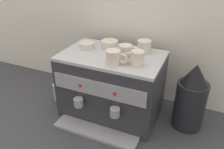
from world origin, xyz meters
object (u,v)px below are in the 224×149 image
Objects in this scene: ceramic_cup_0 at (144,46)px; ceramic_cup_1 at (137,58)px; ceramic_cup_3 at (126,51)px; ceramic_bowl_0 at (87,45)px; espresso_machine at (112,85)px; ceramic_cup_2 at (114,57)px; milk_pitcher at (59,91)px; ceramic_bowl_1 at (109,44)px; coffee_grinder at (191,98)px.

ceramic_cup_0 is 1.08× the size of ceramic_cup_1.
ceramic_bowl_0 is at bearing 172.28° from ceramic_cup_3.
espresso_machine is 0.27m from ceramic_cup_2.
milk_pitcher is (-0.57, -0.14, -0.38)m from ceramic_cup_0.
ceramic_cup_1 is 1.01× the size of ceramic_cup_3.
ceramic_bowl_1 is at bearing 31.05° from ceramic_bowl_0.
ceramic_bowl_1 is at bearing 120.31° from espresso_machine.
ceramic_bowl_1 reaches higher than ceramic_bowl_0.
ceramic_cup_1 reaches higher than ceramic_cup_2.
ceramic_bowl_1 is (0.12, 0.07, 0.00)m from ceramic_bowl_0.
ceramic_cup_3 reaches higher than milk_pitcher.
ceramic_bowl_1 is at bearing 119.70° from ceramic_cup_2.
ceramic_cup_2 is 0.25m from ceramic_bowl_1.
ceramic_cup_2 is at bearing -158.15° from coffee_grinder.
ceramic_cup_1 is at bearing -39.60° from ceramic_cup_3.
ceramic_cup_2 is at bearing -114.31° from ceramic_cup_0.
ceramic_cup_3 is 0.63m from milk_pitcher.
ceramic_cup_1 is at bearing 18.16° from ceramic_cup_2.
ceramic_bowl_0 is (-0.24, 0.14, -0.02)m from ceramic_cup_2.
ceramic_cup_3 is (0.03, 0.11, -0.00)m from ceramic_cup_2.
ceramic_bowl_1 is (-0.22, -0.01, -0.02)m from ceramic_cup_0.
ceramic_cup_3 is at bearing -120.38° from ceramic_cup_0.
ceramic_cup_0 is 0.23m from ceramic_bowl_1.
ceramic_bowl_1 is 0.59m from coffee_grinder.
ceramic_cup_1 reaches higher than espresso_machine.
ceramic_cup_0 is 1.14× the size of ceramic_bowl_1.
ceramic_cup_1 is 0.12m from ceramic_cup_2.
ceramic_bowl_1 reaches higher than espresso_machine.
ceramic_cup_0 and ceramic_cup_3 have the same top height.
ceramic_cup_0 is at bearing 2.44° from ceramic_bowl_1.
milk_pitcher is (-0.22, -0.06, -0.37)m from ceramic_bowl_0.
ceramic_bowl_0 is 0.76× the size of milk_pitcher.
ceramic_cup_2 reaches higher than ceramic_cup_0.
coffee_grinder is 3.36× the size of milk_pitcher.
ceramic_cup_3 is 0.46m from coffee_grinder.
ceramic_cup_1 is 1.21× the size of ceramic_bowl_0.
coffee_grinder is at bearing -10.68° from ceramic_cup_0.
coffee_grinder is at bearing 21.85° from ceramic_cup_2.
ceramic_cup_2 is 0.99× the size of milk_pitcher.
ceramic_cup_0 is at bearing 93.83° from ceramic_cup_1.
espresso_machine is 0.31m from ceramic_cup_1.
ceramic_cup_2 is 0.11m from ceramic_cup_3.
ceramic_cup_1 reaches higher than coffee_grinder.
milk_pitcher is at bearing -166.29° from ceramic_cup_0.
ceramic_cup_1 reaches higher than ceramic_cup_0.
espresso_machine is 5.32× the size of ceramic_cup_1.
espresso_machine is at bearing 119.09° from ceramic_cup_2.
ceramic_cup_2 is 0.51m from coffee_grinder.
ceramic_cup_2 reaches higher than coffee_grinder.
espresso_machine is at bearing -59.69° from ceramic_bowl_1.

